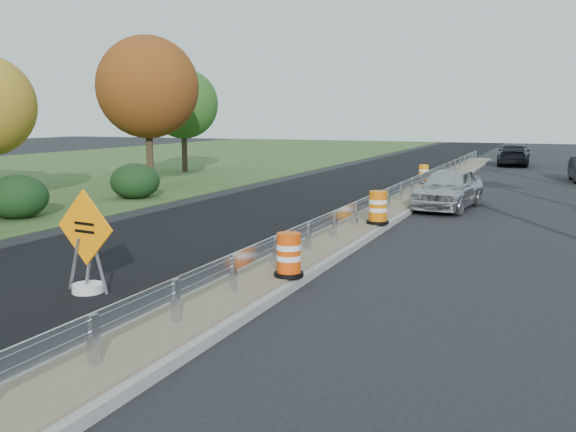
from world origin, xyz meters
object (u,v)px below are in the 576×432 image
at_px(barrel_median_near, 289,255).
at_px(car_silver, 449,188).
at_px(caution_sign, 87,267).
at_px(car_dark_far, 514,155).
at_px(barrel_median_mid, 378,208).
at_px(barrel_median_far, 424,174).

bearing_deg(barrel_median_near, car_silver, 84.39).
xyz_separation_m(caution_sign, car_dark_far, (5.66, 38.16, 0.22)).
xyz_separation_m(caution_sign, barrel_median_mid, (3.55, 9.07, 0.18)).
distance_m(barrel_median_mid, car_dark_far, 29.17).
xyz_separation_m(barrel_median_near, barrel_median_far, (-1.10, 19.94, -0.02)).
xyz_separation_m(barrel_median_mid, car_dark_far, (2.11, 29.09, 0.04)).
bearing_deg(caution_sign, barrel_median_mid, 76.54).
relative_size(barrel_median_near, car_dark_far, 0.18).
bearing_deg(barrel_median_mid, barrel_median_near, -90.00).
height_order(caution_sign, barrel_median_mid, caution_sign).
bearing_deg(caution_sign, car_silver, 79.85).
relative_size(caution_sign, car_silver, 0.45).
bearing_deg(barrel_median_mid, car_dark_far, 85.84).
distance_m(barrel_median_far, car_dark_far, 16.55).
bearing_deg(barrel_median_near, barrel_median_mid, 90.00).
distance_m(caution_sign, barrel_median_near, 4.07).
height_order(barrel_median_mid, barrel_median_far, barrel_median_mid).
relative_size(caution_sign, barrel_median_far, 2.41).
height_order(barrel_median_near, car_silver, car_silver).
height_order(caution_sign, car_dark_far, caution_sign).
relative_size(barrel_median_far, car_silver, 0.19).
relative_size(barrel_median_near, car_silver, 0.20).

